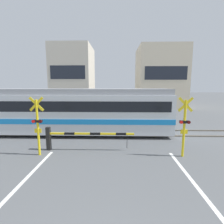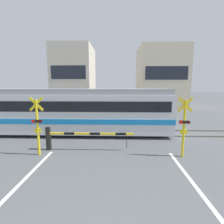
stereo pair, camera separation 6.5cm
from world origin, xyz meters
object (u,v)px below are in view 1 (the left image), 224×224
Objects in this scene: crossing_barrier_far at (137,116)px; crossing_signal_left at (38,124)px; crossing_barrier_near at (71,136)px; crossing_signal_right at (184,124)px; commuter_train at (66,110)px; pedestrian at (118,110)px.

crossing_signal_left is at bearing -129.59° from crossing_barrier_far.
crossing_signal_left reaches higher than crossing_barrier_near.
crossing_barrier_far is 6.72m from crossing_signal_right.
commuter_train reaches higher than crossing_signal_left.
crossing_signal_left and crossing_signal_right have the same top height.
crossing_barrier_near is at bearing 25.83° from crossing_signal_left.
crossing_signal_right reaches higher than crossing_barrier_far.
crossing_signal_left is at bearing -154.17° from crossing_barrier_near.
crossing_signal_left is 6.79m from crossing_signal_right.
crossing_signal_right is 9.30m from pedestrian.
crossing_barrier_far is 2.80× the size of pedestrian.
pedestrian is at bearing 124.34° from crossing_barrier_far.
crossing_barrier_far is 2.76m from pedestrian.
crossing_signal_right is (6.56, -3.93, -0.11)m from commuter_train.
crossing_barrier_far is (5.17, 2.60, -0.91)m from commuter_train.
commuter_train is 6.11m from pedestrian.
crossing_signal_left reaches higher than crossing_barrier_far.
commuter_train is 3.14× the size of crossing_barrier_near.
crossing_signal_right reaches higher than crossing_barrier_near.
crossing_barrier_near is 1.73m from crossing_signal_left.
commuter_train is at bearing 86.73° from crossing_signal_left.
crossing_signal_right is at bearing -78.00° from crossing_barrier_far.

